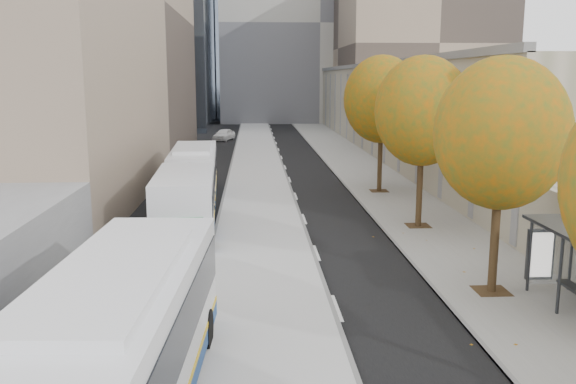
{
  "coord_description": "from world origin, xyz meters",
  "views": [
    {
      "loc": [
        -4.19,
        -5.64,
        6.98
      ],
      "look_at": [
        -2.8,
        18.14,
        2.5
      ],
      "focal_mm": 38.0,
      "sensor_mm": 36.0,
      "label": 1
    }
  ],
  "objects": [
    {
      "name": "building_far_block",
      "position": [
        6.0,
        96.0,
        15.0
      ],
      "size": [
        30.0,
        18.0,
        30.0
      ],
      "primitive_type": "cube",
      "color": "#A4A197",
      "rests_on": "ground"
    },
    {
      "name": "tree_e",
      "position": [
        3.6,
        31.0,
        5.69
      ],
      "size": [
        4.6,
        4.6,
        7.92
      ],
      "color": "black",
      "rests_on": "sidewalk"
    },
    {
      "name": "distant_car",
      "position": [
        -7.41,
        63.18,
        0.66
      ],
      "size": [
        2.73,
        4.2,
        1.33
      ],
      "primitive_type": "imported",
      "rotation": [
        0.0,
        0.0,
        -0.32
      ],
      "color": "white",
      "rests_on": "ground"
    },
    {
      "name": "tree_d",
      "position": [
        3.6,
        22.0,
        5.47
      ],
      "size": [
        4.4,
        4.4,
        7.6
      ],
      "color": "black",
      "rests_on": "sidewalk"
    },
    {
      "name": "bus_platform",
      "position": [
        -3.88,
        35.0,
        0.07
      ],
      "size": [
        4.25,
        150.0,
        0.15
      ],
      "primitive_type": "cube",
      "color": "#BCBCBC",
      "rests_on": "ground"
    },
    {
      "name": "sidewalk",
      "position": [
        4.12,
        35.0,
        0.04
      ],
      "size": [
        4.75,
        150.0,
        0.08
      ],
      "primitive_type": "cube",
      "color": "gray",
      "rests_on": "ground"
    },
    {
      "name": "building_tan",
      "position": [
        15.5,
        64.0,
        4.0
      ],
      "size": [
        18.0,
        92.0,
        8.0
      ],
      "primitive_type": "cube",
      "color": "gray",
      "rests_on": "ground"
    },
    {
      "name": "tree_c",
      "position": [
        3.6,
        13.0,
        5.25
      ],
      "size": [
        4.2,
        4.2,
        7.28
      ],
      "color": "black",
      "rests_on": "sidewalk"
    },
    {
      "name": "bus_far",
      "position": [
        -7.45,
        26.14,
        1.57
      ],
      "size": [
        3.35,
        17.35,
        2.87
      ],
      "rotation": [
        0.0,
        0.0,
        0.05
      ],
      "color": "white",
      "rests_on": "ground"
    }
  ]
}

